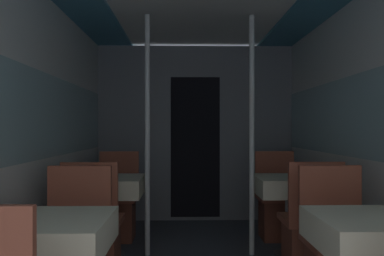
% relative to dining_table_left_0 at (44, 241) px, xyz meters
% --- Properties ---
extents(wall_left, '(0.05, 6.56, 2.28)m').
position_rel_dining_table_left_0_xyz_m(wall_left, '(-0.41, 1.14, 0.55)').
color(wall_left, silver).
rests_on(wall_left, ground_plane).
extents(wall_right, '(0.05, 6.56, 2.28)m').
position_rel_dining_table_left_0_xyz_m(wall_right, '(2.17, 1.14, 0.55)').
color(wall_right, silver).
rests_on(wall_right, ground_plane).
extents(bulkhead_far, '(2.53, 0.09, 2.28)m').
position_rel_dining_table_left_0_xyz_m(bulkhead_far, '(0.88, 3.39, 0.52)').
color(bulkhead_far, slate).
rests_on(bulkhead_far, ground_plane).
extents(dining_table_left_0, '(0.67, 0.67, 0.74)m').
position_rel_dining_table_left_0_xyz_m(dining_table_left_0, '(0.00, 0.00, 0.00)').
color(dining_table_left_0, '#4C4C51').
rests_on(dining_table_left_0, ground_plane).
extents(dining_table_left_1, '(0.67, 0.67, 0.74)m').
position_rel_dining_table_left_0_xyz_m(dining_table_left_1, '(0.00, 1.84, 0.00)').
color(dining_table_left_1, '#4C4C51').
rests_on(dining_table_left_1, ground_plane).
extents(chair_left_near_1, '(0.44, 0.44, 0.94)m').
position_rel_dining_table_left_0_xyz_m(chair_left_near_1, '(-0.00, 1.25, -0.32)').
color(chair_left_near_1, brown).
rests_on(chair_left_near_1, ground_plane).
extents(chair_left_far_1, '(0.44, 0.44, 0.94)m').
position_rel_dining_table_left_0_xyz_m(chair_left_far_1, '(-0.00, 2.42, -0.32)').
color(chair_left_far_1, brown).
rests_on(chair_left_far_1, ground_plane).
extents(support_pole_left_1, '(0.05, 0.05, 2.28)m').
position_rel_dining_table_left_0_xyz_m(support_pole_left_1, '(0.38, 1.84, 0.52)').
color(support_pole_left_1, silver).
rests_on(support_pole_left_1, ground_plane).
extents(dining_table_right_0, '(0.67, 0.67, 0.74)m').
position_rel_dining_table_left_0_xyz_m(dining_table_right_0, '(1.75, 0.00, 0.00)').
color(dining_table_right_0, '#4C4C51').
rests_on(dining_table_right_0, ground_plane).
extents(dining_table_right_1, '(0.67, 0.67, 0.74)m').
position_rel_dining_table_left_0_xyz_m(dining_table_right_1, '(1.75, 1.84, 0.00)').
color(dining_table_right_1, '#4C4C51').
rests_on(dining_table_right_1, ground_plane).
extents(chair_right_near_1, '(0.44, 0.44, 0.94)m').
position_rel_dining_table_left_0_xyz_m(chair_right_near_1, '(1.75, 1.25, -0.32)').
color(chair_right_near_1, brown).
rests_on(chair_right_near_1, ground_plane).
extents(chair_right_far_1, '(0.44, 0.44, 0.94)m').
position_rel_dining_table_left_0_xyz_m(chair_right_far_1, '(1.75, 2.42, -0.32)').
color(chair_right_far_1, brown).
rests_on(chair_right_far_1, ground_plane).
extents(support_pole_right_1, '(0.05, 0.05, 2.28)m').
position_rel_dining_table_left_0_xyz_m(support_pole_right_1, '(1.37, 1.84, 0.52)').
color(support_pole_right_1, silver).
rests_on(support_pole_right_1, ground_plane).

